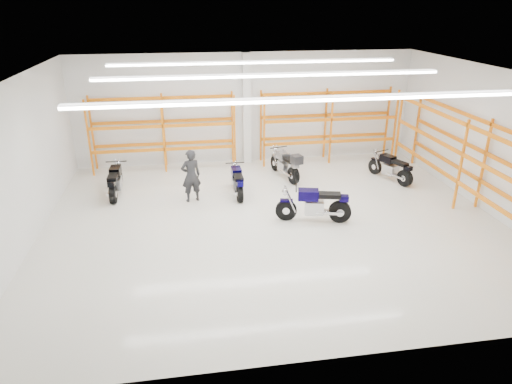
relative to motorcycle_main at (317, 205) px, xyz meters
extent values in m
plane|color=beige|center=(-1.33, 0.19, -0.54)|extent=(14.00, 14.00, 0.00)
cube|color=white|center=(-1.33, 6.19, 1.71)|extent=(14.00, 0.02, 4.50)
cube|color=white|center=(-1.33, -5.81, 1.71)|extent=(14.00, 0.02, 4.50)
cube|color=white|center=(-8.33, 0.19, 1.71)|extent=(0.02, 12.00, 4.50)
cube|color=white|center=(5.67, 0.19, 1.71)|extent=(0.02, 12.00, 4.50)
cube|color=white|center=(-1.33, 0.19, 3.96)|extent=(14.00, 12.00, 0.02)
cube|color=white|center=(-1.33, -2.81, 3.86)|extent=(10.00, 0.22, 0.10)
cube|color=white|center=(-1.33, 0.69, 3.86)|extent=(10.00, 0.22, 0.10)
cube|color=white|center=(-1.33, 3.69, 3.86)|extent=(10.00, 0.22, 0.10)
cylinder|color=black|center=(-0.91, 0.22, -0.21)|extent=(0.68, 0.28, 0.66)
cylinder|color=black|center=(0.70, -0.16, -0.19)|extent=(0.71, 0.35, 0.69)
cylinder|color=silver|center=(-0.91, 0.22, -0.21)|extent=(0.25, 0.20, 0.22)
cylinder|color=silver|center=(0.70, -0.16, -0.19)|extent=(0.29, 0.27, 0.24)
cube|color=#090332|center=(-0.91, 0.22, 0.13)|extent=(0.43, 0.25, 0.07)
cube|color=#B7B7BC|center=(-0.08, 0.02, -0.07)|extent=(0.65, 0.52, 0.42)
cube|color=#A5A5AA|center=(0.33, -0.08, -0.18)|extent=(0.78, 0.31, 0.09)
cube|color=#090332|center=(-0.27, 0.07, 0.35)|extent=(0.69, 0.51, 0.31)
cube|color=black|center=(0.33, -0.08, 0.35)|extent=(0.79, 0.49, 0.13)
cube|color=#090332|center=(0.78, -0.18, 0.26)|extent=(0.34, 0.30, 0.18)
cylinder|color=black|center=(-0.64, 0.16, 0.59)|extent=(0.22, 0.76, 0.04)
sphere|color=silver|center=(-0.96, 0.23, 0.41)|extent=(0.21, 0.21, 0.21)
cylinder|color=silver|center=(0.34, -0.26, -0.18)|extent=(0.83, 0.29, 0.10)
cylinder|color=black|center=(-6.38, 3.96, -0.23)|extent=(0.14, 0.62, 0.62)
cylinder|color=black|center=(-6.41, 2.41, -0.22)|extent=(0.20, 0.64, 0.64)
cylinder|color=silver|center=(-6.38, 3.96, -0.23)|extent=(0.15, 0.21, 0.21)
cylinder|color=silver|center=(-6.41, 2.41, -0.22)|extent=(0.21, 0.23, 0.23)
cube|color=black|center=(-6.38, 3.96, 0.08)|extent=(0.16, 0.38, 0.06)
cube|color=#B7B7BC|center=(-6.39, 3.15, -0.10)|extent=(0.38, 0.55, 0.39)
cube|color=#A5A5AA|center=(-6.40, 2.76, -0.21)|extent=(0.14, 0.73, 0.08)
cube|color=black|center=(-6.39, 3.34, 0.29)|extent=(0.36, 0.59, 0.29)
cube|color=black|center=(-6.40, 2.76, 0.29)|extent=(0.33, 0.69, 0.12)
cube|color=black|center=(-6.41, 2.33, 0.21)|extent=(0.23, 0.27, 0.17)
cylinder|color=black|center=(-6.38, 3.69, 0.52)|extent=(0.72, 0.05, 0.04)
sphere|color=silver|center=(-6.37, 4.00, 0.35)|extent=(0.20, 0.20, 0.20)
cylinder|color=silver|center=(-6.57, 2.72, -0.21)|extent=(0.11, 0.78, 0.09)
cylinder|color=black|center=(-2.18, 3.31, -0.25)|extent=(0.12, 0.59, 0.58)
cylinder|color=black|center=(-2.16, 1.85, -0.24)|extent=(0.18, 0.61, 0.60)
cylinder|color=silver|center=(-2.18, 3.31, -0.25)|extent=(0.14, 0.20, 0.19)
cylinder|color=silver|center=(-2.16, 1.85, -0.24)|extent=(0.20, 0.22, 0.21)
cube|color=#06033A|center=(-2.18, 3.31, 0.05)|extent=(0.15, 0.35, 0.06)
cube|color=#B7B7BC|center=(-2.17, 2.55, -0.13)|extent=(0.36, 0.51, 0.37)
cube|color=#A5A5AA|center=(-2.17, 2.18, -0.23)|extent=(0.13, 0.68, 0.08)
cube|color=#06033A|center=(-2.17, 2.72, 0.24)|extent=(0.34, 0.55, 0.27)
cube|color=black|center=(-2.17, 2.18, 0.24)|extent=(0.30, 0.65, 0.12)
cube|color=#06033A|center=(-2.16, 1.77, 0.16)|extent=(0.22, 0.26, 0.16)
cylinder|color=black|center=(-2.18, 3.05, 0.45)|extent=(0.68, 0.04, 0.04)
sphere|color=silver|center=(-2.18, 3.35, 0.30)|extent=(0.18, 0.18, 0.18)
cylinder|color=silver|center=(-2.32, 2.14, -0.23)|extent=(0.10, 0.73, 0.09)
cylinder|color=black|center=(-0.36, 4.72, -0.23)|extent=(0.28, 0.63, 0.62)
cylinder|color=black|center=(0.04, 3.21, -0.22)|extent=(0.34, 0.67, 0.64)
cylinder|color=silver|center=(-0.36, 4.72, -0.23)|extent=(0.19, 0.24, 0.21)
cylinder|color=silver|center=(0.04, 3.21, -0.22)|extent=(0.26, 0.27, 0.23)
cube|color=gray|center=(-0.36, 4.72, 0.08)|extent=(0.24, 0.40, 0.06)
cube|color=#B7B7BC|center=(-0.15, 3.93, -0.10)|extent=(0.50, 0.62, 0.39)
cube|color=#A5A5AA|center=(-0.05, 3.55, -0.21)|extent=(0.30, 0.73, 0.08)
cube|color=gray|center=(-0.20, 4.11, 0.29)|extent=(0.49, 0.65, 0.29)
cube|color=black|center=(-0.05, 3.55, 0.29)|extent=(0.47, 0.74, 0.12)
cube|color=gray|center=(0.06, 3.13, 0.21)|extent=(0.29, 0.32, 0.17)
cylinder|color=black|center=(-0.29, 4.46, 0.52)|extent=(0.71, 0.22, 0.04)
sphere|color=silver|center=(-0.37, 4.76, 0.35)|extent=(0.20, 0.20, 0.20)
cylinder|color=silver|center=(-0.20, 3.47, -0.21)|extent=(0.29, 0.77, 0.09)
cube|color=black|center=(0.09, 3.01, 0.48)|extent=(0.44, 0.47, 0.31)
cylinder|color=black|center=(3.45, 3.70, -0.24)|extent=(0.35, 0.60, 0.60)
cylinder|color=black|center=(4.04, 2.31, -0.23)|extent=(0.41, 0.64, 0.62)
cylinder|color=silver|center=(3.45, 3.70, -0.24)|extent=(0.21, 0.24, 0.20)
cylinder|color=silver|center=(4.04, 2.31, -0.23)|extent=(0.27, 0.28, 0.22)
cube|color=black|center=(3.45, 3.70, 0.07)|extent=(0.28, 0.39, 0.06)
cube|color=#B7B7BC|center=(3.76, 2.98, -0.12)|extent=(0.54, 0.62, 0.38)
cube|color=#A5A5AA|center=(3.91, 2.63, -0.22)|extent=(0.39, 0.69, 0.08)
cube|color=black|center=(3.69, 3.15, 0.27)|extent=(0.53, 0.65, 0.28)
cube|color=black|center=(3.91, 2.63, 0.27)|extent=(0.54, 0.73, 0.12)
cube|color=black|center=(4.07, 2.24, 0.19)|extent=(0.31, 0.33, 0.16)
cylinder|color=black|center=(3.55, 3.46, 0.49)|extent=(0.66, 0.31, 0.04)
sphere|color=silver|center=(3.44, 3.74, 0.33)|extent=(0.19, 0.19, 0.19)
cylinder|color=silver|center=(3.78, 2.53, -0.22)|extent=(0.38, 0.73, 0.09)
imported|color=black|center=(-3.77, 2.19, 0.38)|extent=(0.76, 0.60, 1.83)
cube|color=white|center=(-1.33, 6.01, 1.71)|extent=(0.32, 0.32, 4.50)
cube|color=orange|center=(-7.53, 6.07, 0.96)|extent=(0.07, 0.07, 3.00)
cube|color=orange|center=(-7.53, 5.27, 0.96)|extent=(0.07, 0.07, 3.00)
cube|color=orange|center=(-4.73, 6.07, 0.96)|extent=(0.07, 0.07, 3.00)
cube|color=orange|center=(-4.73, 5.27, 0.96)|extent=(0.07, 0.07, 3.00)
cube|color=orange|center=(-1.93, 6.07, 0.96)|extent=(0.07, 0.07, 3.00)
cube|color=orange|center=(-1.93, 5.27, 0.96)|extent=(0.07, 0.07, 3.00)
cube|color=orange|center=(-4.73, 6.07, 0.40)|extent=(5.60, 0.07, 0.12)
cube|color=orange|center=(-4.73, 5.27, 0.40)|extent=(5.60, 0.07, 0.12)
cube|color=orange|center=(-4.73, 6.07, 1.34)|extent=(5.60, 0.07, 0.12)
cube|color=orange|center=(-4.73, 5.27, 1.34)|extent=(5.60, 0.07, 0.12)
cube|color=orange|center=(-4.73, 6.07, 2.27)|extent=(5.60, 0.07, 0.12)
cube|color=orange|center=(-4.73, 5.27, 2.27)|extent=(5.60, 0.07, 0.12)
cube|color=orange|center=(-0.73, 6.07, 0.96)|extent=(0.07, 0.07, 3.00)
cube|color=orange|center=(-0.73, 5.27, 0.96)|extent=(0.07, 0.07, 3.00)
cube|color=orange|center=(2.07, 6.07, 0.96)|extent=(0.07, 0.07, 3.00)
cube|color=orange|center=(2.07, 5.27, 0.96)|extent=(0.07, 0.07, 3.00)
cube|color=orange|center=(4.87, 6.07, 0.96)|extent=(0.07, 0.07, 3.00)
cube|color=orange|center=(4.87, 5.27, 0.96)|extent=(0.07, 0.07, 3.00)
cube|color=orange|center=(2.07, 6.07, 0.40)|extent=(5.60, 0.07, 0.12)
cube|color=orange|center=(2.07, 5.27, 0.40)|extent=(5.60, 0.07, 0.12)
cube|color=orange|center=(2.07, 6.07, 1.34)|extent=(5.60, 0.07, 0.12)
cube|color=orange|center=(2.07, 5.27, 1.34)|extent=(5.60, 0.07, 0.12)
cube|color=orange|center=(2.07, 6.07, 2.27)|extent=(5.60, 0.07, 0.12)
cube|color=orange|center=(2.07, 5.27, 2.27)|extent=(5.60, 0.07, 0.12)
cube|color=orange|center=(5.55, 0.19, 0.96)|extent=(0.07, 0.07, 3.00)
cube|color=orange|center=(4.75, 0.19, 0.96)|extent=(0.07, 0.07, 3.00)
cube|color=orange|center=(5.55, 4.69, 0.96)|extent=(0.07, 0.07, 3.00)
cube|color=orange|center=(4.75, 4.69, 0.96)|extent=(0.07, 0.07, 3.00)
cube|color=orange|center=(5.55, 0.19, 0.40)|extent=(0.07, 9.00, 0.12)
cube|color=orange|center=(4.75, 0.19, 0.40)|extent=(0.07, 9.00, 0.12)
cube|color=orange|center=(5.55, 0.19, 1.34)|extent=(0.07, 9.00, 0.12)
cube|color=orange|center=(4.75, 0.19, 1.34)|extent=(0.07, 9.00, 0.12)
cube|color=orange|center=(5.55, 0.19, 2.27)|extent=(0.07, 9.00, 0.12)
cube|color=orange|center=(4.75, 0.19, 2.27)|extent=(0.07, 9.00, 0.12)
camera|label=1|loc=(-3.87, -12.34, 5.82)|focal=32.00mm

